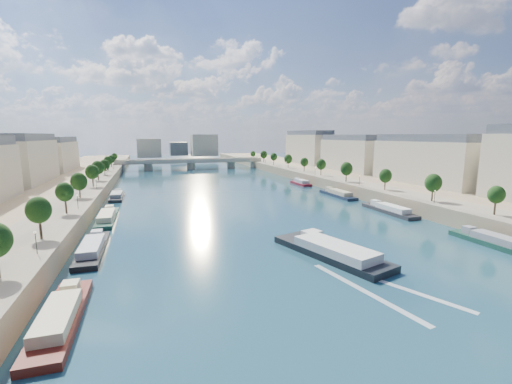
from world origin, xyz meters
TOP-DOWN VIEW (x-y plane):
  - ground at (0.00, 100.00)m, footprint 700.00×700.00m
  - quay_left at (-72.00, 100.00)m, footprint 44.00×520.00m
  - quay_right at (72.00, 100.00)m, footprint 44.00×520.00m
  - pave_left at (-57.00, 100.00)m, footprint 14.00×520.00m
  - pave_right at (57.00, 100.00)m, footprint 14.00×520.00m
  - trees_left at (-55.00, 102.00)m, footprint 4.80×268.80m
  - trees_right at (55.00, 110.00)m, footprint 4.80×268.80m
  - lamps_left at (-52.50, 90.00)m, footprint 0.36×200.36m
  - lamps_right at (52.50, 105.00)m, footprint 0.36×200.36m
  - buildings_left at (-85.00, 112.00)m, footprint 16.00×226.00m
  - buildings_right at (85.00, 112.00)m, footprint 16.00×226.00m
  - skyline at (3.19, 319.52)m, footprint 79.00×42.00m
  - bridge at (0.00, 231.10)m, footprint 112.00×12.00m
  - tour_barge at (4.52, 24.94)m, footprint 16.37×30.26m
  - wake at (4.52, 8.37)m, footprint 15.00×25.82m
  - moored_barges_left at (-45.50, 44.35)m, footprint 5.00×159.50m
  - moored_barges_right at (45.50, 54.78)m, footprint 5.00×160.23m

SIDE VIEW (x-z plane):
  - ground at x=0.00m, z-range 0.00..0.00m
  - wake at x=4.52m, z-range 0.00..0.04m
  - moored_barges_right at x=45.50m, z-range -0.96..2.64m
  - moored_barges_left at x=-45.50m, z-range -0.96..2.64m
  - tour_barge at x=4.52m, z-range -0.85..3.10m
  - quay_left at x=-72.00m, z-range 0.00..5.00m
  - quay_right at x=72.00m, z-range 0.00..5.00m
  - pave_left at x=-57.00m, z-range 5.00..5.10m
  - pave_right at x=57.00m, z-range 5.00..5.10m
  - bridge at x=0.00m, z-range 1.01..9.16m
  - lamps_left at x=-52.50m, z-range 5.64..9.92m
  - lamps_right at x=52.50m, z-range 5.64..9.92m
  - trees_left at x=-55.00m, z-range 6.35..14.61m
  - trees_right at x=55.00m, z-range 6.35..14.61m
  - skyline at x=3.19m, z-range 3.66..25.66m
  - buildings_left at x=-85.00m, z-range 4.85..28.05m
  - buildings_right at x=85.00m, z-range 4.85..28.05m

